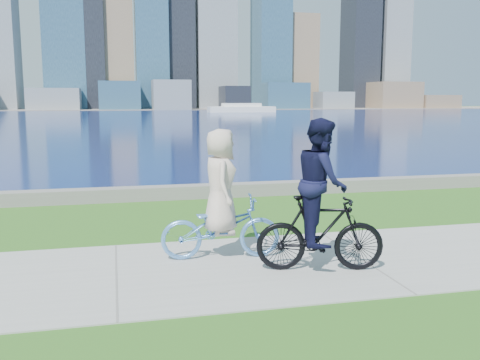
% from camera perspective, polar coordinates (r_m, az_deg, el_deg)
% --- Properties ---
extents(ground, '(320.00, 320.00, 0.00)m').
position_cam_1_polar(ground, '(8.44, -13.05, -10.06)').
color(ground, '#265717').
rests_on(ground, ground).
extents(concrete_path, '(80.00, 3.50, 0.02)m').
position_cam_1_polar(concrete_path, '(8.44, -13.05, -9.99)').
color(concrete_path, '#979792').
rests_on(concrete_path, ground).
extents(seawall, '(90.00, 0.50, 0.35)m').
position_cam_1_polar(seawall, '(14.42, -13.23, -1.54)').
color(seawall, slate).
rests_on(seawall, ground).
extents(bay_water, '(320.00, 131.00, 0.01)m').
position_cam_1_polar(bay_water, '(80.05, -13.38, 6.56)').
color(bay_water, navy).
rests_on(bay_water, ground).
extents(far_shore, '(320.00, 30.00, 0.12)m').
position_cam_1_polar(far_shore, '(138.03, -13.40, 7.38)').
color(far_shore, gray).
rests_on(far_shore, ground).
extents(city_skyline, '(175.32, 23.48, 76.00)m').
position_cam_1_polar(city_skyline, '(140.15, -14.32, 17.70)').
color(city_skyline, navy).
rests_on(city_skyline, ground).
extents(ferry_far, '(12.91, 3.69, 1.75)m').
position_cam_1_polar(ferry_far, '(104.50, 0.15, 7.64)').
color(ferry_far, white).
rests_on(ferry_far, ground).
extents(cyclist_woman, '(0.88, 2.05, 2.17)m').
position_cam_1_polar(cyclist_woman, '(8.91, -2.08, -3.31)').
color(cyclist_woman, '#5D99E2').
rests_on(cyclist_woman, ground).
extents(cyclist_man, '(1.01, 2.05, 2.37)m').
position_cam_1_polar(cyclist_man, '(8.32, 8.60, -2.95)').
color(cyclist_man, black).
rests_on(cyclist_man, ground).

